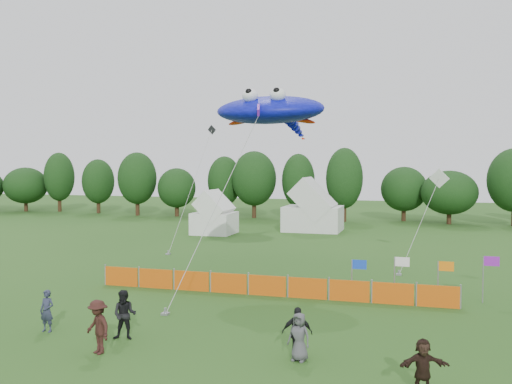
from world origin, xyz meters
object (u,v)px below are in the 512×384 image
(spectator_b, at_px, (125,315))
(spectator_f, at_px, (423,366))
(stingray_kite, at_px, (273,111))
(barrier_fence, at_px, (267,286))
(spectator_d, at_px, (297,333))
(tent_left, at_px, (214,216))
(spectator_c, at_px, (98,327))
(spectator_e, at_px, (299,337))
(spectator_a, at_px, (47,311))
(tent_right, at_px, (313,211))

(spectator_b, distance_m, spectator_f, 10.77)
(spectator_f, height_order, stingray_kite, stingray_kite)
(barrier_fence, height_order, stingray_kite, stingray_kite)
(spectator_d, bearing_deg, tent_left, 100.06)
(spectator_d, xyz_separation_m, stingray_kite, (-4.14, 12.61, 8.53))
(spectator_c, height_order, spectator_d, spectator_c)
(tent_left, bearing_deg, barrier_fence, -63.52)
(spectator_c, bearing_deg, spectator_e, 38.15)
(spectator_d, bearing_deg, spectator_a, 163.47)
(spectator_b, bearing_deg, spectator_d, -15.95)
(spectator_a, distance_m, stingray_kite, 16.12)
(tent_left, height_order, spectator_a, tent_left)
(tent_left, height_order, barrier_fence, tent_left)
(spectator_f, bearing_deg, tent_left, 99.63)
(spectator_a, distance_m, spectator_e, 10.03)
(spectator_f, distance_m, stingray_kite, 18.63)
(spectator_a, relative_size, spectator_b, 0.89)
(spectator_b, height_order, spectator_e, spectator_b)
(spectator_a, xyz_separation_m, spectator_e, (10.02, -0.42, -0.01))
(spectator_b, xyz_separation_m, spectator_e, (6.66, -0.42, -0.12))
(tent_left, bearing_deg, spectator_b, -75.63)
(tent_right, xyz_separation_m, spectator_d, (6.03, -35.13, -1.07))
(spectator_f, xyz_separation_m, stingray_kite, (-8.17, 14.35, 8.62))
(spectator_a, distance_m, spectator_b, 3.36)
(barrier_fence, xyz_separation_m, stingray_kite, (-0.84, 4.27, 8.90))
(tent_right, bearing_deg, spectator_f, -74.74)
(spectator_a, xyz_separation_m, spectator_d, (9.91, -0.25, 0.06))
(barrier_fence, distance_m, spectator_e, 9.18)
(tent_right, height_order, stingray_kite, stingray_kite)
(spectator_d, xyz_separation_m, spectator_f, (4.03, -1.74, -0.10))
(tent_left, xyz_separation_m, spectator_d, (14.27, -30.35, -0.75))
(spectator_e, bearing_deg, spectator_f, -7.56)
(tent_left, distance_m, spectator_f, 36.95)
(barrier_fence, bearing_deg, spectator_c, -108.88)
(spectator_e, distance_m, spectator_f, 4.22)
(tent_left, xyz_separation_m, tent_right, (8.24, 4.77, 0.32))
(tent_left, height_order, spectator_c, tent_left)
(barrier_fence, bearing_deg, spectator_d, -68.41)
(tent_right, bearing_deg, barrier_fence, -84.18)
(tent_left, distance_m, barrier_fence, 24.62)
(tent_right, relative_size, spectator_c, 2.93)
(stingray_kite, bearing_deg, barrier_fence, -78.89)
(spectator_a, distance_m, spectator_d, 9.91)
(tent_right, relative_size, barrier_fence, 0.30)
(stingray_kite, bearing_deg, spectator_f, -60.35)
(spectator_c, distance_m, spectator_f, 10.68)
(tent_left, height_order, stingray_kite, stingray_kite)
(spectator_d, height_order, spectator_f, spectator_d)
(spectator_b, distance_m, spectator_e, 6.68)
(spectator_f, bearing_deg, tent_right, 85.21)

